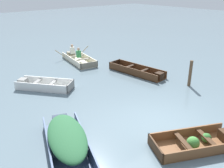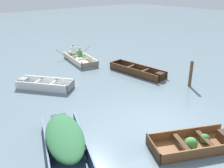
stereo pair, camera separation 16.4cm
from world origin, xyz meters
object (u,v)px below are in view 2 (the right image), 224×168
(skiff_dark_varnish_mid_moored, at_px, (139,72))
(skiff_slate_blue_far_moored, at_px, (65,138))
(rowboat_cream_with_crew, at_px, (79,58))
(skiff_white_near_moored, at_px, (43,85))
(dinghy_wooden_brown_foreground, at_px, (196,143))
(mooring_post, at_px, (191,74))

(skiff_dark_varnish_mid_moored, xyz_separation_m, skiff_slate_blue_far_moored, (-6.61, -3.25, 0.28))
(rowboat_cream_with_crew, bearing_deg, skiff_white_near_moored, -145.46)
(dinghy_wooden_brown_foreground, bearing_deg, rowboat_cream_with_crew, 76.89)
(skiff_white_near_moored, relative_size, rowboat_cream_with_crew, 0.82)
(dinghy_wooden_brown_foreground, distance_m, skiff_dark_varnish_mid_moored, 6.73)
(skiff_dark_varnish_mid_moored, height_order, skiff_slate_blue_far_moored, skiff_slate_blue_far_moored)
(dinghy_wooden_brown_foreground, xyz_separation_m, skiff_dark_varnish_mid_moored, (3.49, 5.75, -0.00))
(dinghy_wooden_brown_foreground, bearing_deg, skiff_slate_blue_far_moored, 141.27)
(dinghy_wooden_brown_foreground, height_order, mooring_post, mooring_post)
(skiff_slate_blue_far_moored, relative_size, mooring_post, 2.67)
(skiff_white_near_moored, xyz_separation_m, rowboat_cream_with_crew, (3.79, 2.61, 0.05))
(skiff_white_near_moored, distance_m, mooring_post, 7.14)
(dinghy_wooden_brown_foreground, height_order, skiff_white_near_moored, dinghy_wooden_brown_foreground)
(skiff_slate_blue_far_moored, bearing_deg, rowboat_cream_with_crew, 54.05)
(rowboat_cream_with_crew, height_order, mooring_post, mooring_post)
(skiff_dark_varnish_mid_moored, relative_size, mooring_post, 2.67)
(skiff_dark_varnish_mid_moored, height_order, rowboat_cream_with_crew, rowboat_cream_with_crew)
(dinghy_wooden_brown_foreground, xyz_separation_m, mooring_post, (4.09, 2.94, 0.50))
(skiff_white_near_moored, relative_size, skiff_dark_varnish_mid_moored, 0.77)
(skiff_slate_blue_far_moored, xyz_separation_m, mooring_post, (7.21, 0.44, 0.22))
(skiff_dark_varnish_mid_moored, bearing_deg, dinghy_wooden_brown_foreground, -121.23)
(skiff_white_near_moored, height_order, skiff_slate_blue_far_moored, skiff_slate_blue_far_moored)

